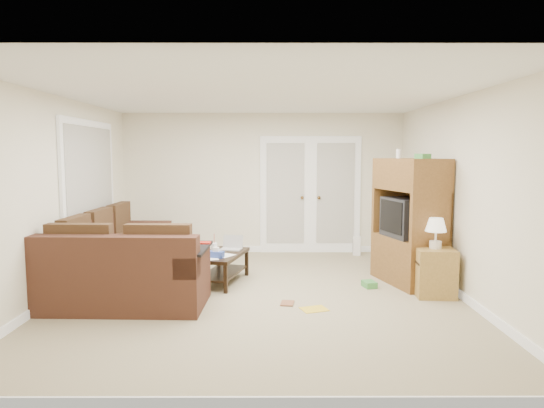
{
  "coord_description": "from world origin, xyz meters",
  "views": [
    {
      "loc": [
        0.14,
        -5.96,
        1.79
      ],
      "look_at": [
        0.16,
        0.63,
        1.1
      ],
      "focal_mm": 32.0,
      "sensor_mm": 36.0,
      "label": 1
    }
  ],
  "objects_px": {
    "coffee_table": "(223,266)",
    "side_cabinet": "(434,268)",
    "tv_armoire": "(409,221)",
    "sectional_sofa": "(120,263)"
  },
  "relations": [
    {
      "from": "coffee_table",
      "to": "side_cabinet",
      "type": "xyz_separation_m",
      "value": [
        2.73,
        -0.63,
        0.13
      ]
    },
    {
      "from": "coffee_table",
      "to": "side_cabinet",
      "type": "height_order",
      "value": "side_cabinet"
    },
    {
      "from": "tv_armoire",
      "to": "side_cabinet",
      "type": "distance_m",
      "value": 0.82
    },
    {
      "from": "sectional_sofa",
      "to": "coffee_table",
      "type": "relative_size",
      "value": 2.68
    },
    {
      "from": "tv_armoire",
      "to": "coffee_table",
      "type": "bearing_deg",
      "value": 163.84
    },
    {
      "from": "tv_armoire",
      "to": "side_cabinet",
      "type": "xyz_separation_m",
      "value": [
        0.16,
        -0.62,
        -0.51
      ]
    },
    {
      "from": "side_cabinet",
      "to": "coffee_table",
      "type": "bearing_deg",
      "value": 171.29
    },
    {
      "from": "sectional_sofa",
      "to": "tv_armoire",
      "type": "height_order",
      "value": "tv_armoire"
    },
    {
      "from": "tv_armoire",
      "to": "side_cabinet",
      "type": "relative_size",
      "value": 1.87
    },
    {
      "from": "sectional_sofa",
      "to": "side_cabinet",
      "type": "distance_m",
      "value": 4.05
    }
  ]
}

